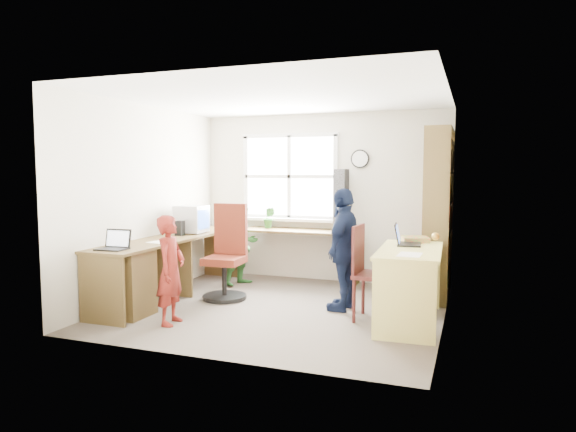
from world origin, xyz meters
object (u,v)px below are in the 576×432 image
(laptop_right, at_px, (404,240))
(laptop_left, at_px, (114,245))
(l_desk, at_px, (169,266))
(person_green, at_px, (243,244))
(right_desk, at_px, (410,269))
(swivel_chair, at_px, (227,258))
(wooden_chair, at_px, (369,269))
(person_navy, at_px, (344,249))
(potted_plant, at_px, (269,218))
(person_red, at_px, (171,270))
(bookshelf, at_px, (438,218))
(cd_tower, at_px, (341,200))
(crt_monitor, at_px, (191,219))

(laptop_right, bearing_deg, laptop_left, 106.62)
(l_desk, xyz_separation_m, person_green, (0.36, 1.28, 0.11))
(right_desk, bearing_deg, swivel_chair, 169.75)
(right_desk, xyz_separation_m, wooden_chair, (-0.42, -0.01, -0.02))
(wooden_chair, relative_size, person_navy, 0.73)
(swivel_chair, distance_m, person_navy, 1.51)
(swivel_chair, relative_size, potted_plant, 3.81)
(person_navy, bearing_deg, laptop_right, 95.56)
(person_green, distance_m, person_navy, 1.82)
(swivel_chair, height_order, person_red, swivel_chair)
(bookshelf, xyz_separation_m, laptop_right, (-0.29, -0.98, -0.17))
(laptop_right, distance_m, cd_tower, 1.71)
(crt_monitor, xyz_separation_m, potted_plant, (0.76, 0.89, -0.03))
(l_desk, distance_m, wooden_chair, 2.35)
(potted_plant, bearing_deg, right_desk, -34.87)
(right_desk, xyz_separation_m, person_green, (-2.40, 1.07, 0.00))
(crt_monitor, distance_m, laptop_left, 1.55)
(person_navy, bearing_deg, wooden_chair, 55.78)
(crt_monitor, distance_m, potted_plant, 1.17)
(laptop_left, relative_size, person_navy, 0.23)
(laptop_left, relative_size, laptop_right, 0.87)
(swivel_chair, relative_size, crt_monitor, 3.07)
(l_desk, xyz_separation_m, person_red, (0.45, -0.66, 0.11))
(bookshelf, height_order, laptop_left, bookshelf)
(right_desk, bearing_deg, person_red, -161.62)
(right_desk, xyz_separation_m, crt_monitor, (-2.95, 0.63, 0.37))
(l_desk, relative_size, crt_monitor, 7.75)
(potted_plant, bearing_deg, wooden_chair, -41.04)
(potted_plant, xyz_separation_m, person_green, (-0.21, -0.46, -0.34))
(person_navy, bearing_deg, person_green, -109.66)
(person_green, bearing_deg, laptop_right, -88.89)
(right_desk, relative_size, person_red, 1.21)
(right_desk, height_order, bookshelf, bookshelf)
(swivel_chair, xyz_separation_m, cd_tower, (1.13, 1.27, 0.68))
(wooden_chair, distance_m, person_navy, 0.48)
(bookshelf, relative_size, laptop_right, 5.77)
(bookshelf, relative_size, cd_tower, 2.45)
(l_desk, distance_m, laptop_left, 0.80)
(right_desk, bearing_deg, person_navy, 157.75)
(bookshelf, height_order, person_navy, bookshelf)
(bookshelf, bearing_deg, swivel_chair, -159.16)
(person_green, bearing_deg, crt_monitor, 148.36)
(right_desk, distance_m, person_navy, 0.83)
(bookshelf, relative_size, person_red, 1.86)
(person_red, bearing_deg, l_desk, 27.09)
(wooden_chair, xyz_separation_m, laptop_right, (0.33, 0.29, 0.29))
(swivel_chair, xyz_separation_m, crt_monitor, (-0.68, 0.32, 0.43))
(right_desk, height_order, person_navy, person_navy)
(bookshelf, xyz_separation_m, cd_tower, (-1.33, 0.33, 0.18))
(crt_monitor, bearing_deg, l_desk, -77.14)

